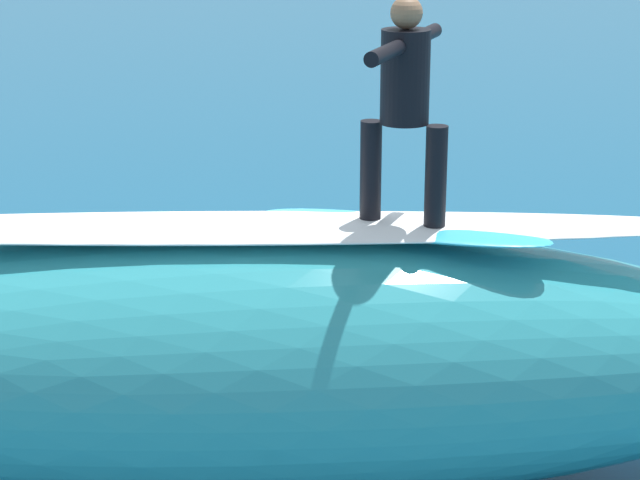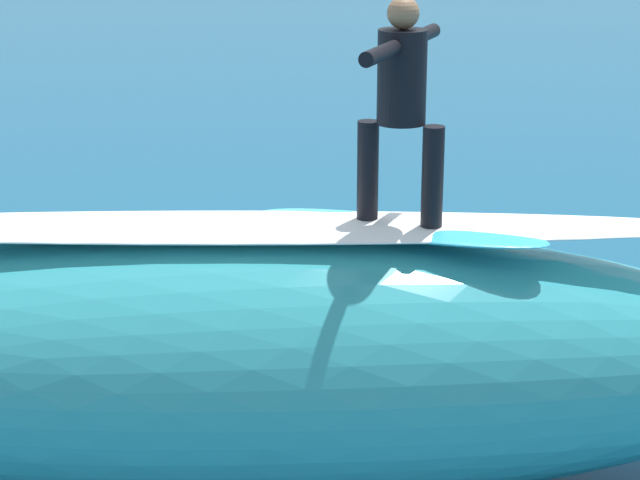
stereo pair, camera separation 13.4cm
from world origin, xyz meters
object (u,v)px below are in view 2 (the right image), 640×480
object	(u,v)px
surfer_riding	(402,94)
surfer_paddling	(263,309)
surfboard_riding	(399,228)
surfboard_paddling	(264,329)

from	to	relation	value
surfer_riding	surfer_paddling	size ratio (longest dim) A/B	0.95
surfboard_riding	surfer_paddling	bearing A→B (deg)	-48.22
surfer_riding	surfboard_paddling	xyz separation A→B (m)	(0.20, -2.99, -2.78)
surfboard_riding	surfer_riding	bearing A→B (deg)	-44.52
surfboard_riding	surfboard_paddling	bearing A→B (deg)	-47.77
surfboard_riding	surfboard_paddling	world-z (taller)	surfboard_riding
surfboard_riding	surfboard_paddling	xyz separation A→B (m)	(0.20, -2.99, -1.87)
surfboard_paddling	surfer_paddling	bearing A→B (deg)	180.00
surfer_riding	surfer_paddling	distance (m)	4.07
surfer_riding	surfer_paddling	bearing A→B (deg)	-48.22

